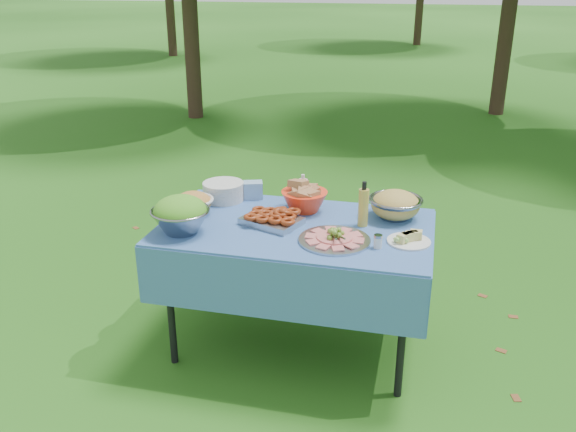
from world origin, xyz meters
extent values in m
plane|color=#12380A|center=(0.00, 0.00, 0.00)|extent=(80.00, 80.00, 0.00)
cube|color=#7197D9|center=(0.00, 0.00, 0.38)|extent=(1.46, 0.86, 0.76)
cylinder|color=silver|center=(-0.51, 0.29, 0.82)|extent=(0.32, 0.32, 0.11)
cube|color=#88AFD6|center=(-0.35, 0.36, 0.81)|extent=(0.13, 0.11, 0.10)
cylinder|color=pink|center=(-0.05, 0.39, 0.84)|extent=(0.07, 0.07, 0.16)
cube|color=#A7A8AB|center=(-0.13, -0.01, 0.80)|extent=(0.36, 0.31, 0.07)
cylinder|color=#A5A8AD|center=(0.24, -0.15, 0.80)|extent=(0.41, 0.41, 0.08)
cylinder|color=gold|center=(0.35, 0.09, 0.89)|extent=(0.07, 0.07, 0.25)
cylinder|color=silver|center=(0.61, -0.07, 0.79)|extent=(0.29, 0.29, 0.06)
cylinder|color=silver|center=(0.46, -0.18, 0.80)|extent=(0.05, 0.05, 0.07)
camera|label=1|loc=(0.68, -2.96, 2.05)|focal=38.00mm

